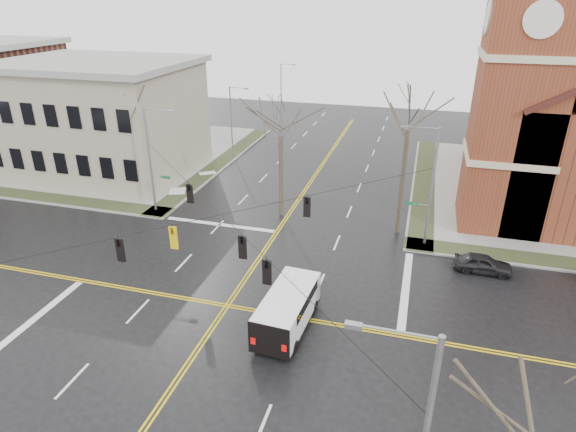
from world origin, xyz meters
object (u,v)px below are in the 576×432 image
(signal_pole_ne, at_px, (430,184))
(cargo_van, at_px, (289,306))
(parked_car_a, at_px, (483,264))
(tree_nw_far, at_px, (135,106))
(tree_ne, at_px, (409,122))
(tree_nw_near, at_px, (281,131))
(signal_pole_nw, at_px, (151,158))
(streetlight_north_b, at_px, (282,88))
(streetlight_north_a, at_px, (232,119))

(signal_pole_ne, xyz_separation_m, cargo_van, (-7.14, -12.28, -3.62))
(cargo_van, distance_m, parked_car_a, 14.61)
(tree_nw_far, relative_size, tree_ne, 0.96)
(parked_car_a, relative_size, tree_nw_near, 0.37)
(signal_pole_nw, height_order, tree_nw_far, tree_nw_far)
(tree_ne, bearing_deg, tree_nw_near, 175.61)
(signal_pole_nw, distance_m, tree_ne, 21.11)
(streetlight_north_b, bearing_deg, signal_pole_nw, -91.05)
(streetlight_north_a, bearing_deg, cargo_van, -62.73)
(tree_nw_far, distance_m, tree_ne, 23.27)
(tree_nw_near, xyz_separation_m, tree_ne, (9.97, -0.77, 1.55))
(signal_pole_ne, distance_m, streetlight_north_a, 27.48)
(streetlight_north_a, bearing_deg, parked_car_a, -36.75)
(streetlight_north_b, xyz_separation_m, cargo_van, (14.83, -48.78, -3.14))
(signal_pole_ne, distance_m, cargo_van, 14.66)
(signal_pole_nw, distance_m, tree_nw_near, 11.22)
(parked_car_a, relative_size, tree_nw_far, 0.32)
(parked_car_a, distance_m, tree_nw_near, 18.22)
(streetlight_north_b, height_order, tree_nw_near, tree_nw_near)
(tree_nw_far, height_order, tree_nw_near, tree_nw_far)
(signal_pole_ne, relative_size, signal_pole_nw, 1.00)
(signal_pole_nw, xyz_separation_m, streetlight_north_b, (0.67, 36.50, -0.48))
(tree_nw_near, bearing_deg, tree_nw_far, 179.06)
(signal_pole_ne, relative_size, streetlight_north_a, 1.12)
(streetlight_north_b, xyz_separation_m, tree_ne, (19.99, -34.92, 4.51))
(signal_pole_ne, xyz_separation_m, tree_ne, (-1.98, 1.58, 4.03))
(signal_pole_ne, relative_size, parked_car_a, 2.35)
(streetlight_north_a, relative_size, tree_nw_near, 0.78)
(streetlight_north_b, distance_m, cargo_van, 51.08)
(streetlight_north_a, bearing_deg, tree_nw_far, -103.14)
(streetlight_north_a, xyz_separation_m, cargo_van, (14.83, -28.78, -3.14))
(streetlight_north_a, height_order, tree_nw_near, tree_nw_near)
(streetlight_north_a, bearing_deg, signal_pole_nw, -92.32)
(signal_pole_nw, height_order, parked_car_a, signal_pole_nw)
(cargo_van, bearing_deg, signal_pole_nw, 144.92)
(signal_pole_nw, relative_size, streetlight_north_b, 1.12)
(signal_pole_nw, relative_size, streetlight_north_a, 1.12)
(streetlight_north_a, distance_m, tree_ne, 25.35)
(signal_pole_nw, height_order, streetlight_north_a, signal_pole_nw)
(signal_pole_nw, relative_size, parked_car_a, 2.35)
(signal_pole_ne, xyz_separation_m, parked_car_a, (4.10, -2.97, -4.30))
(streetlight_north_a, bearing_deg, tree_ne, -36.74)
(signal_pole_ne, bearing_deg, streetlight_north_b, 121.05)
(parked_car_a, relative_size, tree_ne, 0.31)
(streetlight_north_a, height_order, tree_nw_far, tree_nw_far)
(cargo_van, xyz_separation_m, tree_nw_near, (-4.81, 14.62, 6.10))
(tree_ne, bearing_deg, cargo_van, -110.42)
(signal_pole_ne, xyz_separation_m, tree_nw_near, (-11.96, 2.34, 2.48))
(tree_nw_far, bearing_deg, signal_pole_ne, -5.79)
(signal_pole_ne, distance_m, streetlight_north_b, 42.61)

